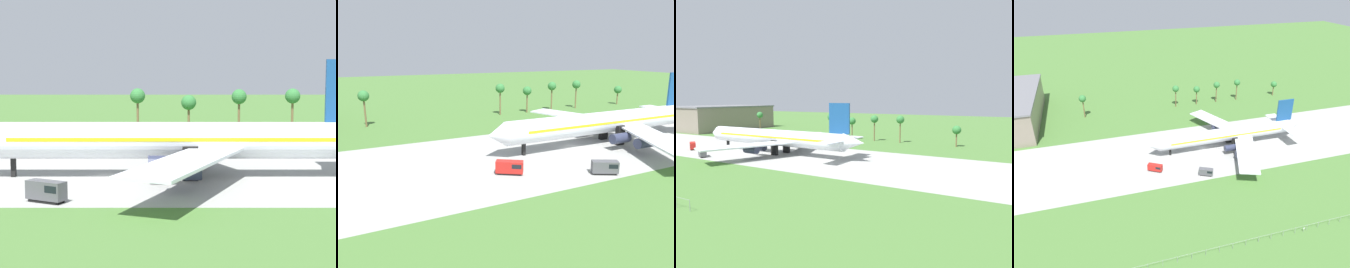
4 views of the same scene
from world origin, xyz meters
TOP-DOWN VIEW (x-y plane):
  - ground_plane at (0.00, 0.00)m, footprint 600.00×600.00m
  - taxiway_strip at (0.00, 0.00)m, footprint 320.00×44.00m
  - jet_airliner at (11.65, -0.60)m, footprint 70.99×60.83m
  - baggage_tug at (-5.95, -18.98)m, footprint 5.61×4.23m
  - palm_tree_row at (16.36, 49.52)m, footprint 114.52×3.60m

SIDE VIEW (x-z plane):
  - ground_plane at x=0.00m, z-range 0.00..0.00m
  - taxiway_strip at x=0.00m, z-range 0.00..0.02m
  - baggage_tug at x=-5.95m, z-range 0.10..2.89m
  - jet_airliner at x=11.65m, z-range -3.49..15.00m
  - palm_tree_row at x=16.36m, z-range 3.17..15.52m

